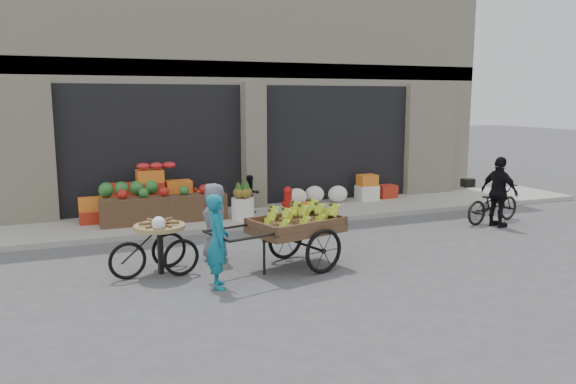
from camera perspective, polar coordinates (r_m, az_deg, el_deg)
name	(u,v)px	position (r m, az deg, el deg)	size (l,w,h in m)	color
ground	(345,262)	(10.12, 5.78, -7.10)	(80.00, 80.00, 0.00)	#424244
sidewalk	(266,215)	(13.75, -2.25, -2.36)	(18.00, 2.20, 0.12)	gray
building	(220,82)	(17.21, -6.89, 11.05)	(14.00, 6.45, 7.00)	beige
fruit_display	(161,195)	(13.29, -12.80, -0.32)	(3.10, 1.12, 1.24)	#A82917
pineapple_bin	(243,209)	(12.99, -4.61, -1.69)	(0.52, 0.52, 0.50)	silver
fire_hydrant	(288,200)	(13.28, -0.03, -0.83)	(0.22, 0.22, 0.71)	#A5140F
orange_bucket	(308,209)	(13.48, 2.02, -1.69)	(0.32, 0.32, 0.30)	orange
right_bay_goods	(349,191)	(15.28, 6.21, 0.12)	(3.35, 0.60, 0.70)	silver
seated_person	(251,194)	(13.63, -3.79, -0.23)	(0.45, 0.35, 0.93)	black
banana_cart	(294,224)	(9.54, 0.57, -3.25)	(2.73, 1.60, 1.07)	brown
vendor_woman	(218,241)	(8.65, -7.15, -4.98)	(0.53, 0.35, 1.46)	#106A81
tricycle_cart	(160,241)	(9.51, -12.92, -4.86)	(1.46, 0.98, 0.95)	#9E7F51
vendor_grey	(215,222)	(10.15, -7.47, -3.01)	(0.68, 0.44, 1.40)	slate
bicycle	(493,204)	(13.97, 20.08, -1.12)	(0.60, 1.72, 0.90)	black
cyclist	(499,192)	(13.49, 20.67, -0.01)	(0.94, 0.39, 1.60)	black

